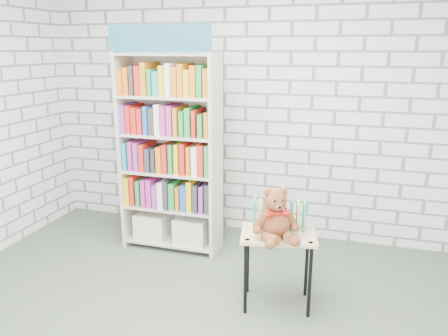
# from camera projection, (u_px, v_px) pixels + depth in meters

# --- Properties ---
(ground) EXTENTS (4.50, 4.50, 0.00)m
(ground) POSITION_uv_depth(u_px,v_px,m) (176.00, 332.00, 3.19)
(ground) COLOR #445043
(ground) RESTS_ON ground
(room_shell) EXTENTS (4.52, 4.02, 2.81)m
(room_shell) POSITION_uv_depth(u_px,v_px,m) (168.00, 86.00, 2.72)
(room_shell) COLOR silver
(room_shell) RESTS_ON ground
(bookshelf) EXTENTS (0.99, 0.38, 2.22)m
(bookshelf) POSITION_uv_depth(u_px,v_px,m) (171.00, 152.00, 4.34)
(bookshelf) COLOR beige
(bookshelf) RESTS_ON ground
(display_table) EXTENTS (0.64, 0.50, 0.62)m
(display_table) POSITION_uv_depth(u_px,v_px,m) (278.00, 243.00, 3.41)
(display_table) COLOR tan
(display_table) RESTS_ON ground
(table_books) EXTENTS (0.43, 0.25, 0.24)m
(table_books) POSITION_uv_depth(u_px,v_px,m) (279.00, 214.00, 3.45)
(table_books) COLOR #2BBCA2
(table_books) RESTS_ON display_table
(teddy_bear) EXTENTS (0.37, 0.36, 0.39)m
(teddy_bear) POSITION_uv_depth(u_px,v_px,m) (276.00, 219.00, 3.26)
(teddy_bear) COLOR brown
(teddy_bear) RESTS_ON display_table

